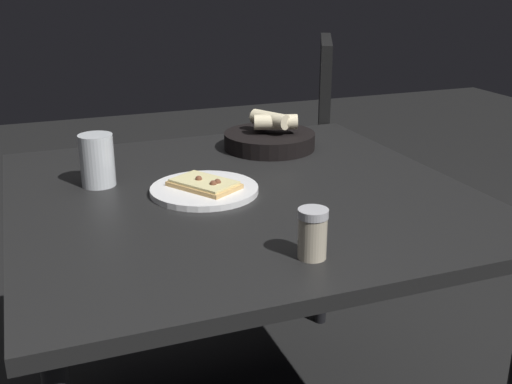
% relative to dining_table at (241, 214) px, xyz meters
% --- Properties ---
extents(dining_table, '(1.03, 1.03, 0.71)m').
position_rel_dining_table_xyz_m(dining_table, '(0.00, 0.00, 0.00)').
color(dining_table, black).
rests_on(dining_table, ground).
extents(pizza_plate, '(0.25, 0.25, 0.04)m').
position_rel_dining_table_xyz_m(pizza_plate, '(0.08, -0.02, 0.07)').
color(pizza_plate, white).
rests_on(pizza_plate, dining_table).
extents(bread_basket, '(0.26, 0.26, 0.11)m').
position_rel_dining_table_xyz_m(bread_basket, '(-0.20, -0.31, 0.09)').
color(bread_basket, black).
rests_on(bread_basket, dining_table).
extents(beer_glass, '(0.08, 0.08, 0.12)m').
position_rel_dining_table_xyz_m(beer_glass, '(0.30, -0.16, 0.11)').
color(beer_glass, silver).
rests_on(beer_glass, dining_table).
extents(pepper_shaker, '(0.05, 0.05, 0.09)m').
position_rel_dining_table_xyz_m(pepper_shaker, '(-0.00, 0.38, 0.10)').
color(pepper_shaker, '#BFB299').
rests_on(pepper_shaker, dining_table).
extents(chair_near, '(0.59, 0.59, 0.96)m').
position_rel_dining_table_xyz_m(chair_near, '(-0.47, -0.76, -0.11)').
color(chair_near, black).
rests_on(chair_near, ground).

